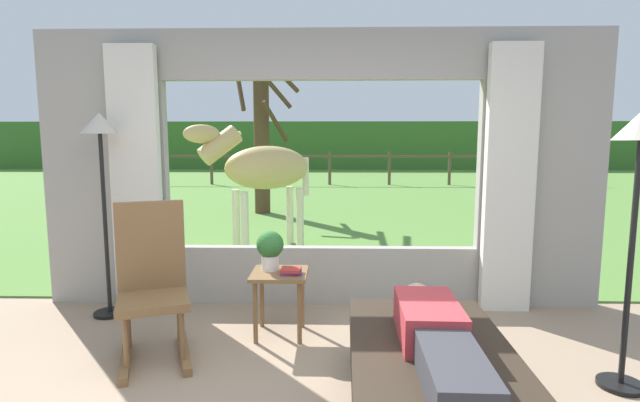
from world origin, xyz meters
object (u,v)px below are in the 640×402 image
Objects in this scene: reclining_person at (436,335)px; side_table at (280,283)px; rocking_chair at (152,282)px; floor_lamp_right at (639,166)px; pasture_tree at (262,139)px; horse at (262,169)px; potted_plant at (270,248)px; recliner_sofa at (432,384)px; book_stack at (291,271)px; floor_lamp_left at (101,153)px.

reclining_person is 2.76× the size of side_table.
rocking_chair is 3.28m from floor_lamp_right.
side_table is 6.44m from pasture_tree.
rocking_chair is 0.64× the size of floor_lamp_right.
pasture_tree is at bearing -24.05° from horse.
pasture_tree is (-0.95, 6.20, 0.86)m from potted_plant.
horse is at bearing -81.82° from pasture_tree.
reclining_person is at bearing 167.97° from horse.
side_table is (-0.98, 1.18, 0.21)m from recliner_sofa.
rocking_chair is at bearing 142.27° from horse.
rocking_chair is at bearing -161.54° from book_stack.
pasture_tree is (-0.48, 3.32, 0.41)m from horse.
floor_lamp_left is at bearing 165.57° from side_table.
rocking_chair reaches higher than side_table.
pasture_tree is at bearing 98.75° from potted_plant.
floor_lamp_left is 1.04× the size of horse.
horse is (-1.54, 4.12, 0.94)m from recliner_sofa.
recliner_sofa is at bearing 168.20° from horse.
book_stack is at bearing -2.14° from rocking_chair.
horse is at bearing 102.28° from book_stack.
recliner_sofa is at bearing 91.36° from reclining_person.
horse reaches higher than rocking_chair.
potted_plant is 6.33m from pasture_tree.
rocking_chair is (-1.86, 0.85, 0.02)m from reclining_person.
recliner_sofa is 2.04m from rocking_chair.
rocking_chair is 0.32× the size of pasture_tree.
pasture_tree is at bearing 106.40° from reclining_person.
potted_plant is (-1.06, 1.24, 0.48)m from recliner_sofa.
floor_lamp_left is (-2.56, 1.64, 0.93)m from reclining_person.
recliner_sofa is 5.38× the size of potted_plant.
rocking_chair is 6.27× the size of book_stack.
rocking_chair reaches higher than recliner_sofa.
potted_plant reaches higher than side_table.
potted_plant is (0.80, 0.44, 0.16)m from rocking_chair.
recliner_sofa is 4.50m from horse.
reclining_person is at bearing -88.64° from recliner_sofa.
reclining_person is 1.57m from side_table.
side_table is 1.63× the size of potted_plant.
horse reaches higher than potted_plant.
recliner_sofa is at bearing -50.33° from side_table.
horse is at bearing 68.08° from floor_lamp_left.
pasture_tree reaches higher than recliner_sofa.
horse is 3.37m from pasture_tree.
potted_plant is 0.09× the size of pasture_tree.
pasture_tree is (-2.01, 7.44, 1.34)m from recliner_sofa.
floor_lamp_right is at bearing 21.01° from reclining_person.
reclining_person is at bearing -45.09° from rocking_chair.
horse is (-0.65, 3.00, 0.61)m from book_stack.
reclining_person reaches higher than side_table.
side_table is 2.91× the size of book_stack.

